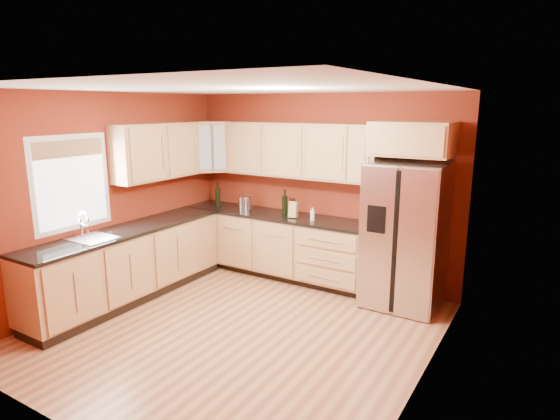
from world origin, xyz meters
name	(u,v)px	position (x,y,z in m)	size (l,w,h in m)	color
floor	(237,329)	(0.00, 0.00, 0.00)	(4.00, 4.00, 0.00)	brown
ceiling	(232,88)	(0.00, 0.00, 2.60)	(4.00, 4.00, 0.00)	silver
wall_back	(320,188)	(0.00, 2.00, 1.30)	(4.00, 0.04, 2.60)	maroon
wall_front	(62,273)	(0.00, -2.00, 1.30)	(4.00, 0.04, 2.60)	maroon
wall_left	(108,197)	(-2.00, 0.00, 1.30)	(0.04, 4.00, 2.60)	maroon
wall_right	(427,244)	(2.00, 0.00, 1.30)	(0.04, 4.00, 2.60)	maroon
base_cabinets_back	(275,246)	(-0.55, 1.70, 0.44)	(2.90, 0.60, 0.88)	#A88452
base_cabinets_left	(129,265)	(-1.70, 0.00, 0.44)	(0.60, 2.80, 0.88)	#A88452
countertop_back	(275,215)	(-0.55, 1.69, 0.90)	(2.90, 0.62, 0.04)	black
countertop_left	(127,231)	(-1.69, 0.00, 0.90)	(0.62, 2.80, 0.04)	black
upper_cabinets_back	(299,150)	(-0.25, 1.83, 1.83)	(2.30, 0.33, 0.75)	#A88452
upper_cabinets_left	(157,151)	(-1.83, 0.72, 1.83)	(0.33, 1.35, 0.75)	#A88452
corner_upper_cabinet	(211,147)	(-1.67, 1.67, 1.83)	(0.62, 0.33, 0.75)	#A88452
over_fridge_cabinet	(413,139)	(1.35, 1.70, 2.05)	(0.92, 0.60, 0.40)	#A88452
refrigerator	(405,235)	(1.35, 1.62, 0.89)	(0.90, 0.75, 1.78)	#B5B5BA
window	(72,183)	(-1.98, -0.50, 1.55)	(0.03, 0.90, 1.00)	white
sink_faucet	(91,226)	(-1.69, -0.50, 1.07)	(0.50, 0.42, 0.30)	silver
canister_left	(242,203)	(-1.16, 1.74, 1.01)	(0.11, 0.11, 0.17)	#B5B5BA
canister_right	(247,203)	(-1.07, 1.75, 1.01)	(0.12, 0.12, 0.19)	#B5B5BA
wine_bottle_a	(218,194)	(-1.58, 1.68, 1.10)	(0.08, 0.08, 0.37)	black
wine_bottle_b	(285,202)	(-0.42, 1.75, 1.10)	(0.08, 0.08, 0.35)	black
knife_block	(293,209)	(-0.21, 1.63, 1.03)	(0.11, 0.10, 0.22)	tan
soap_dispenser	(312,214)	(0.09, 1.61, 1.01)	(0.06, 0.06, 0.17)	white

